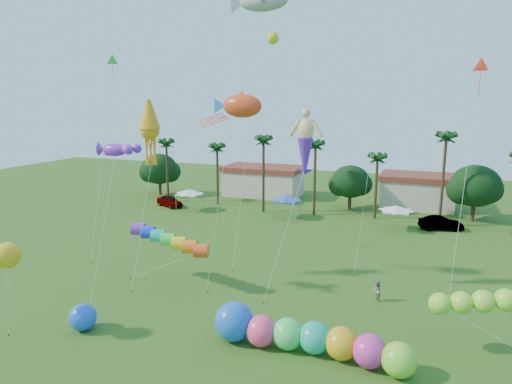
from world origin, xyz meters
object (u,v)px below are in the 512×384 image
(caterpillar_inflatable, at_px, (302,337))
(car_b, at_px, (441,223))
(blue_ball, at_px, (83,317))
(spectator_b, at_px, (377,291))
(car_a, at_px, (170,201))

(caterpillar_inflatable, bearing_deg, car_b, 76.55)
(car_b, relative_size, blue_ball, 2.72)
(caterpillar_inflatable, relative_size, blue_ball, 6.84)
(caterpillar_inflatable, xyz_separation_m, blue_ball, (-14.62, -2.52, -0.16))
(spectator_b, distance_m, blue_ball, 21.63)
(car_b, bearing_deg, car_a, 76.45)
(caterpillar_inflatable, bearing_deg, spectator_b, 70.20)
(car_b, distance_m, caterpillar_inflatable, 33.56)
(spectator_b, bearing_deg, blue_ball, -89.65)
(car_a, bearing_deg, caterpillar_inflatable, -112.22)
(car_a, height_order, car_b, car_b)
(car_a, relative_size, caterpillar_inflatable, 0.38)
(blue_ball, bearing_deg, car_b, 56.65)
(car_a, xyz_separation_m, car_b, (37.16, 0.89, 0.01))
(spectator_b, distance_m, caterpillar_inflatable, 9.89)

